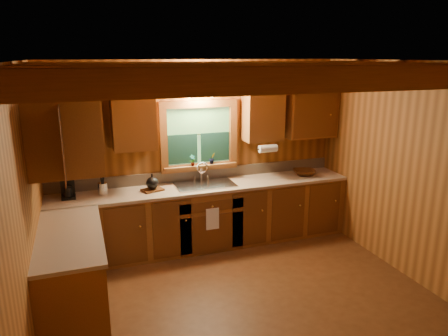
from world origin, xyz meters
name	(u,v)px	position (x,y,z in m)	size (l,w,h in m)	color
room	(250,192)	(0.00, 0.00, 1.30)	(4.20, 4.20, 4.20)	#522C13
ceiling_beams	(252,73)	(0.00, 0.00, 2.49)	(4.20, 2.54, 0.18)	brown
base_cabinets	(177,229)	(-0.49, 1.28, 0.43)	(4.20, 2.22, 0.86)	brown
countertop	(176,197)	(-0.48, 1.29, 0.88)	(4.20, 2.24, 0.04)	tan
backsplash	(199,174)	(0.00, 1.89, 0.98)	(4.20, 0.02, 0.16)	tan
dishwasher_panel	(103,262)	(-1.47, 0.68, 0.43)	(0.02, 0.60, 0.80)	white
upper_cabinets	(165,122)	(-0.56, 1.42, 1.84)	(4.19, 1.77, 0.78)	brown
window	(199,137)	(0.00, 1.87, 1.53)	(1.12, 0.08, 1.00)	brown
window_sill	(200,166)	(0.00, 1.82, 1.12)	(1.06, 0.14, 0.04)	brown
wall_sconce	(201,93)	(0.00, 1.75, 2.16)	(0.45, 0.21, 0.17)	black
paper_towel_roll	(268,148)	(0.92, 1.53, 1.37)	(0.11, 0.11, 0.27)	white
dish_towel	(213,219)	(0.00, 1.26, 0.52)	(0.18, 0.01, 0.30)	white
sink	(205,188)	(0.00, 1.60, 0.86)	(0.82, 0.48, 0.43)	silver
coffee_maker	(68,186)	(-1.79, 1.68, 1.05)	(0.17, 0.22, 0.30)	black
utensil_crock	(103,188)	(-1.37, 1.66, 0.99)	(0.12, 0.12, 0.35)	silver
cutting_board	(153,190)	(-0.73, 1.59, 0.91)	(0.27, 0.19, 0.02)	#572D12
teakettle	(152,183)	(-0.73, 1.59, 1.01)	(0.17, 0.17, 0.21)	black
wicker_basket	(304,173)	(1.56, 1.58, 0.94)	(0.34, 0.34, 0.08)	#48230C
potted_plant_left	(193,160)	(-0.12, 1.79, 1.22)	(0.09, 0.06, 0.16)	#572D12
potted_plant_right	(212,158)	(0.18, 1.81, 1.22)	(0.09, 0.07, 0.16)	#572D12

